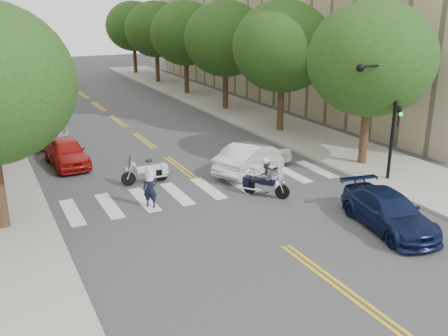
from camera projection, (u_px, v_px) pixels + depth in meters
ground at (285, 246)px, 17.72m from camera, size 140.00×140.00×0.00m
sidewalk_right at (233, 108)px, 40.39m from camera, size 5.00×60.00×0.15m
tree_r_0 at (371, 59)px, 24.81m from camera, size 6.40×6.40×8.45m
tree_r_1 at (283, 47)px, 31.58m from camera, size 6.40×6.40×8.45m
tree_r_2 at (226, 39)px, 38.35m from camera, size 6.40×6.40×8.45m
tree_r_3 at (186, 33)px, 45.13m from camera, size 6.40×6.40×8.45m
tree_r_4 at (156, 29)px, 51.90m from camera, size 6.40×6.40×8.45m
tree_r_5 at (133, 26)px, 58.68m from camera, size 6.40×6.40×8.45m
traffic_signal_pole at (388, 106)px, 22.80m from camera, size 2.82×0.42×6.00m
motorcycle_police at (264, 179)px, 22.10m from camera, size 1.52×1.89×1.78m
motorcycle_parked at (149, 172)px, 23.82m from camera, size 2.29×0.53×1.48m
officer_standing at (150, 188)px, 20.84m from camera, size 0.73×0.70×1.69m
convertible at (254, 157)px, 25.19m from camera, size 5.06×3.54×1.58m
sedan_blue at (389, 212)px, 18.92m from camera, size 2.74×5.03×1.38m
parked_car_a at (66, 152)px, 26.27m from camera, size 2.00×4.46×1.49m
parked_car_b at (33, 134)px, 30.06m from camera, size 1.79×4.14×1.32m
parked_car_c at (48, 128)px, 31.81m from camera, size 2.09×4.49×1.24m
parked_car_d at (21, 113)px, 35.54m from camera, size 2.19×4.97×1.42m
parked_car_e at (13, 99)px, 40.76m from camera, size 2.02×4.27×1.41m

